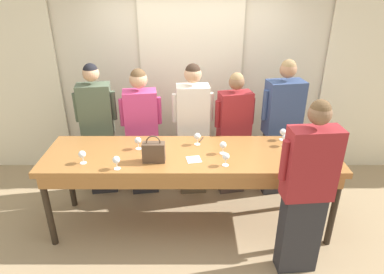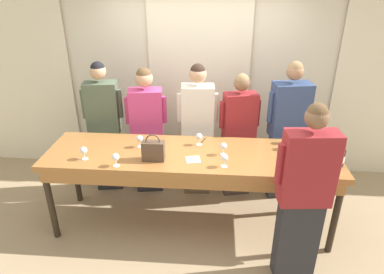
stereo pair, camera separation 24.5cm
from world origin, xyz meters
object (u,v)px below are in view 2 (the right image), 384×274
tasting_bar (191,160)px  guest_olive_jacket (105,127)px  wine_glass_front_right (116,157)px  wine_glass_back_right (224,158)px  wine_glass_center_right (289,141)px  guest_striped_shirt (238,135)px  wine_glass_front_left (224,146)px  guest_cream_sweater (197,130)px  wine_glass_near_host (287,135)px  wine_glass_center_mid (316,136)px  wine_glass_back_mid (84,151)px  handbag (153,150)px  host_pouring (303,196)px  guest_navy_coat (287,132)px  wine_glass_front_mid (199,137)px  guest_pink_top (147,130)px  wine_glass_back_left (331,143)px  wine_bottle (341,156)px  wine_glass_center_left (140,139)px

tasting_bar → guest_olive_jacket: (-1.19, 0.73, 0.03)m
wine_glass_front_right → wine_glass_back_right: bearing=3.6°
wine_glass_center_right → guest_striped_shirt: bearing=133.9°
wine_glass_front_left → guest_cream_sweater: bearing=114.1°
tasting_bar → wine_glass_center_right: size_ratio=22.65×
wine_glass_center_right → wine_glass_near_host: 0.15m
wine_glass_center_mid → wine_glass_back_mid: 2.57m
handbag → host_pouring: (1.44, -0.50, -0.14)m
wine_glass_near_host → wine_glass_back_mid: bearing=-166.0°
wine_glass_front_left → guest_navy_coat: size_ratio=0.08×
wine_glass_back_right → guest_olive_jacket: size_ratio=0.08×
wine_glass_back_mid → guest_navy_coat: 2.45m
handbag → guest_olive_jacket: bearing=132.3°
tasting_bar → host_pouring: (1.06, -0.66, 0.05)m
guest_navy_coat → handbag: bearing=-149.8°
tasting_bar → wine_glass_front_mid: (0.07, 0.22, 0.18)m
guest_pink_top → guest_olive_jacket: bearing=180.0°
wine_glass_back_left → guest_striped_shirt: guest_striped_shirt is taller
tasting_bar → guest_navy_coat: guest_navy_coat is taller
wine_glass_front_left → wine_glass_near_host: same height
wine_glass_front_right → guest_cream_sweater: size_ratio=0.08×
wine_glass_front_mid → wine_glass_center_mid: size_ratio=1.00×
wine_bottle → host_pouring: host_pouring is taller
wine_glass_center_right → host_pouring: size_ratio=0.08×
wine_glass_front_right → guest_cream_sweater: 1.30m
wine_bottle → wine_glass_center_left: (-2.10, 0.26, -0.01)m
wine_glass_back_left → host_pouring: bearing=-118.7°
handbag → wine_glass_center_left: 0.34m
wine_bottle → wine_glass_front_left: size_ratio=2.20×
wine_glass_front_right → wine_glass_center_mid: (2.14, 0.67, 0.00)m
wine_glass_near_host → host_pouring: 1.01m
wine_glass_center_left → guest_striped_shirt: guest_striped_shirt is taller
wine_glass_center_right → wine_glass_center_left: bearing=-177.4°
wine_bottle → wine_glass_near_host: 0.66m
wine_bottle → wine_glass_near_host: wine_bottle is taller
wine_glass_center_left → wine_glass_back_left: bearing=1.7°
wine_bottle → handbag: wine_bottle is taller
wine_glass_back_left → guest_pink_top: (-2.15, 0.55, -0.18)m
wine_glass_front_right → tasting_bar: bearing=23.1°
wine_glass_back_right → guest_striped_shirt: bearing=78.6°
wine_glass_front_mid → wine_glass_back_left: 1.44m
guest_navy_coat → wine_glass_front_mid: bearing=-154.9°
wine_glass_near_host → guest_olive_jacket: size_ratio=0.08×
handbag → wine_glass_center_right: 1.49m
tasting_bar → wine_bottle: size_ratio=10.30×
wine_glass_back_left → wine_glass_back_right: (-1.16, -0.42, -0.00)m
wine_glass_center_left → wine_glass_back_mid: (-0.52, -0.32, 0.00)m
wine_bottle → wine_glass_back_right: (-1.16, -0.11, -0.01)m
tasting_bar → wine_glass_near_host: 1.14m
wine_glass_front_mid → host_pouring: host_pouring is taller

